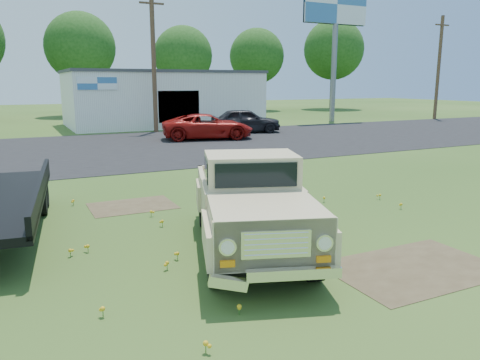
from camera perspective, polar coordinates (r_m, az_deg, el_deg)
name	(u,v)px	position (r m, az deg, el deg)	size (l,w,h in m)	color
ground	(260,233)	(10.40, 2.45, -6.42)	(140.00, 140.00, 0.00)	#284A17
asphalt_lot	(118,148)	(24.36, -14.66, 3.74)	(90.00, 14.00, 0.02)	black
dirt_patch_a	(414,268)	(9.03, 20.46, -10.06)	(3.00, 2.00, 0.01)	#473A26
dirt_patch_b	(132,206)	(12.89, -12.99, -3.11)	(2.20, 1.60, 0.01)	#473A26
commercial_building	(162,98)	(37.26, -9.46, 9.86)	(14.20, 8.20, 4.15)	silver
billboard	(336,17)	(41.35, 11.57, 18.91)	(6.10, 0.45, 11.05)	slate
utility_pole_mid	(154,61)	(31.92, -10.48, 14.03)	(1.60, 0.30, 9.00)	#483021
utility_pole_east	(439,67)	(46.36, 23.06, 12.55)	(1.60, 0.30, 9.00)	#483021
treeline_d	(80,47)	(49.74, -18.90, 15.06)	(6.72, 6.72, 10.00)	#372219
treeline_e	(183,56)	(50.60, -6.95, 14.80)	(6.08, 6.08, 9.04)	#372219
treeline_f	(257,56)	(56.93, 2.05, 14.85)	(6.40, 6.40, 9.52)	#372219
treeline_g	(334,50)	(61.11, 11.36, 15.32)	(7.36, 7.36, 10.95)	#372219
vintage_pickup_truck	(251,202)	(9.14, 1.32, -2.68)	(2.06, 5.30, 1.93)	#CAB387
red_pickup	(208,127)	(27.45, -3.95, 6.49)	(2.42, 5.25, 1.46)	maroon
dark_sedan	(245,121)	(31.11, 0.65, 7.25)	(1.86, 4.61, 1.57)	black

